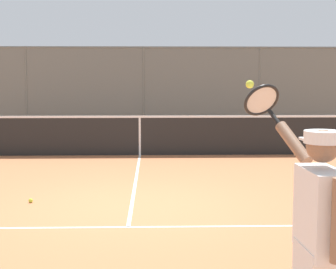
{
  "coord_description": "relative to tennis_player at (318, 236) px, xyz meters",
  "views": [
    {
      "loc": [
        -0.33,
        7.71,
        1.97
      ],
      "look_at": [
        -0.55,
        -0.24,
        1.05
      ],
      "focal_mm": 56.53,
      "sensor_mm": 36.0,
      "label": 1
    }
  ],
  "objects": [
    {
      "name": "tennis_net",
      "position": [
        1.37,
        -9.46,
        -0.45
      ],
      "size": [
        10.49,
        0.09,
        1.07
      ],
      "color": "#2D2D2D",
      "rests_on": "ground"
    },
    {
      "name": "court_line_markings",
      "position": [
        1.37,
        -3.18,
        -0.94
      ],
      "size": [
        8.16,
        11.04,
        0.01
      ],
      "color": "white",
      "rests_on": "ground"
    },
    {
      "name": "fence_backdrop",
      "position": [
        1.37,
        -15.47,
        0.48
      ],
      "size": [
        18.86,
        1.37,
        2.88
      ],
      "color": "slate",
      "rests_on": "ground"
    },
    {
      "name": "tennis_player",
      "position": [
        0.0,
        0.0,
        0.0
      ],
      "size": [
        0.51,
        1.36,
        1.92
      ],
      "rotation": [
        0.0,
        0.0,
        -1.53
      ],
      "color": "navy",
      "rests_on": "ground"
    },
    {
      "name": "tennis_ball_by_sideline",
      "position": [
        2.93,
        -4.76,
        -0.91
      ],
      "size": [
        0.07,
        0.07,
        0.07
      ],
      "primitive_type": "sphere",
      "color": "#C1D138",
      "rests_on": "ground"
    },
    {
      "name": "ground_plane",
      "position": [
        1.37,
        -4.48,
        -0.95
      ],
      "size": [
        60.0,
        60.0,
        0.0
      ],
      "primitive_type": "plane",
      "color": "#B76B42"
    }
  ]
}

